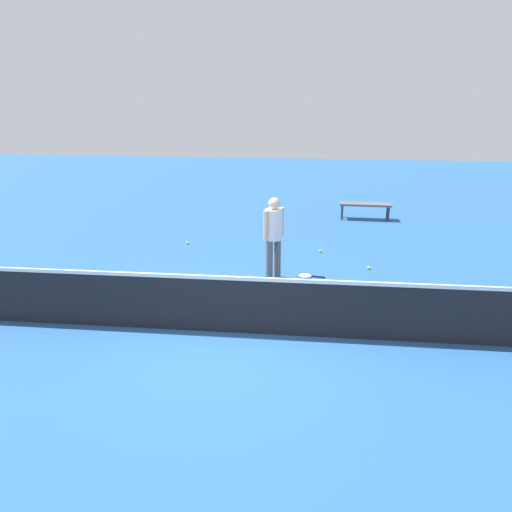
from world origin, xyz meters
name	(u,v)px	position (x,y,z in m)	size (l,w,h in m)	color
ground_plane	(234,332)	(0.00, 0.00, 0.00)	(40.00, 40.00, 0.00)	#265693
court_net	(234,304)	(0.00, 0.00, 0.50)	(10.09, 0.09, 1.07)	#4C4C51
player_near_side	(274,232)	(-0.46, -2.37, 1.01)	(0.48, 0.48, 1.70)	#595960
tennis_racket_near_player	(306,276)	(-1.14, -2.58, 0.01)	(0.60, 0.36, 0.03)	blue
tennis_ball_near_player	(369,268)	(-2.48, -3.13, 0.03)	(0.07, 0.07, 0.07)	#C6E033
tennis_ball_by_net	(320,251)	(-1.46, -4.17, 0.03)	(0.07, 0.07, 0.07)	#C6E033
tennis_ball_midcourt	(295,292)	(-0.94, -1.65, 0.03)	(0.07, 0.07, 0.07)	#C6E033
tennis_ball_baseline	(188,243)	(1.85, -4.45, 0.03)	(0.07, 0.07, 0.07)	#C6E033
courtside_bench	(365,205)	(-2.82, -7.40, 0.42)	(1.51, 0.45, 0.48)	#595960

